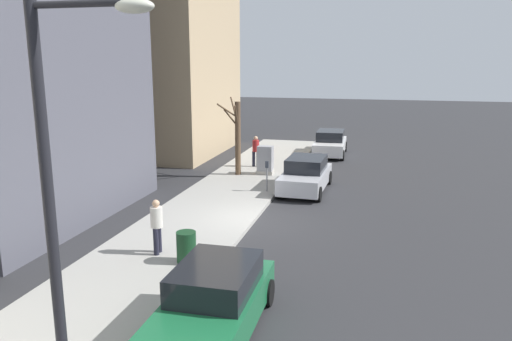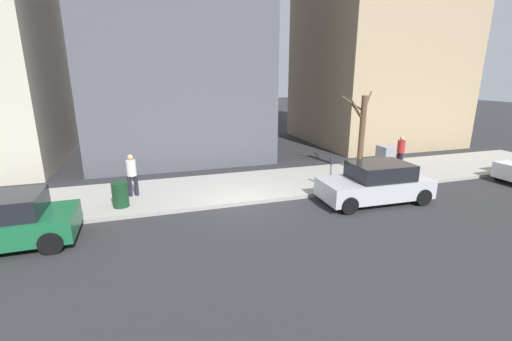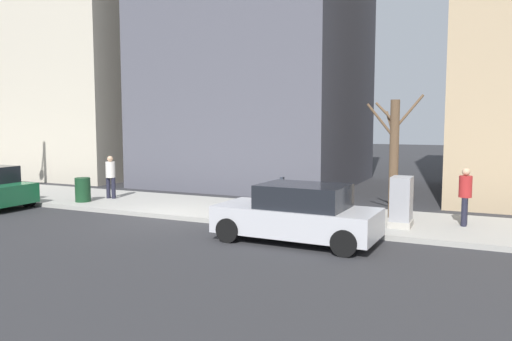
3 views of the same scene
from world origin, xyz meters
TOP-DOWN VIEW (x-y plane):
  - ground_plane at (0.00, 0.00)m, footprint 120.00×120.00m
  - sidewalk at (2.00, 0.00)m, footprint 4.00×36.00m
  - parked_car_silver at (-1.09, -4.85)m, footprint 2.04×4.26m
  - parking_meter at (0.45, -3.78)m, footprint 0.14×0.10m
  - utility_box at (1.30, -7.09)m, footprint 0.83×0.61m
  - bare_tree at (2.62, -6.62)m, footprint 1.00×1.63m
  - trash_bin at (0.90, 4.43)m, footprint 0.56×0.56m
  - pedestrian_near_meter at (2.21, -8.72)m, footprint 0.40×0.36m
  - pedestrian_midblock at (1.98, 4.03)m, footprint 0.36×0.40m
  - office_block_center at (10.35, 1.48)m, footprint 9.70×9.70m

SIDE VIEW (x-z plane):
  - ground_plane at x=0.00m, z-range 0.00..0.00m
  - sidewalk at x=2.00m, z-range 0.00..0.15m
  - trash_bin at x=0.90m, z-range 0.15..1.05m
  - parked_car_silver at x=-1.09m, z-range -0.02..1.50m
  - utility_box at x=1.30m, z-range 0.13..1.56m
  - parking_meter at x=0.45m, z-range 0.30..1.65m
  - pedestrian_near_meter at x=2.21m, z-range 0.26..1.92m
  - pedestrian_midblock at x=1.98m, z-range 0.26..1.92m
  - bare_tree at x=2.62m, z-range 0.19..4.03m
  - office_block_center at x=10.35m, z-range 0.00..15.67m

